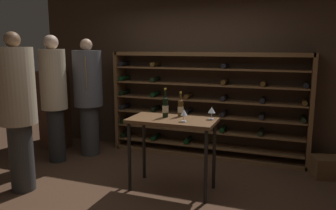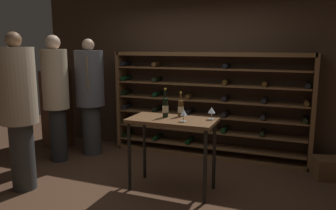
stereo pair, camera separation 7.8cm
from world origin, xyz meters
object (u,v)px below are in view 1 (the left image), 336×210
(person_bystander_red_print, at_px, (54,93))
(wine_glass_stemmed_left, at_px, (212,110))
(wine_bottle_green_slim, at_px, (165,107))
(wine_glass_stemmed_right, at_px, (184,113))
(tasting_table, at_px, (172,129))
(display_cabinet, at_px, (55,110))
(person_guest_plum_blouse, at_px, (17,105))
(wine_bottle_red_label, at_px, (181,107))
(wine_crate, at_px, (331,167))
(person_host_in_suit, at_px, (88,92))
(wine_rack, at_px, (205,106))

(person_bystander_red_print, distance_m, wine_glass_stemmed_left, 2.57)
(wine_bottle_green_slim, xyz_separation_m, wine_glass_stemmed_right, (0.30, -0.15, -0.03))
(tasting_table, bearing_deg, display_cabinet, 159.68)
(tasting_table, height_order, wine_glass_stemmed_left, wine_glass_stemmed_left)
(person_guest_plum_blouse, bearing_deg, wine_bottle_red_label, -30.66)
(tasting_table, bearing_deg, person_bystander_red_print, 170.10)
(wine_bottle_green_slim, height_order, wine_glass_stemmed_right, wine_bottle_green_slim)
(wine_bottle_red_label, bearing_deg, person_guest_plum_blouse, -155.33)
(wine_crate, distance_m, wine_glass_stemmed_left, 2.03)
(tasting_table, height_order, wine_glass_stemmed_right, wine_glass_stemmed_right)
(display_cabinet, xyz_separation_m, wine_glass_stemmed_right, (2.78, -1.05, 0.34))
(person_host_in_suit, relative_size, wine_glass_stemmed_right, 13.15)
(wine_bottle_red_label, height_order, wine_glass_stemmed_left, wine_bottle_red_label)
(person_bystander_red_print, bearing_deg, person_host_in_suit, -119.47)
(wine_crate, height_order, wine_bottle_red_label, wine_bottle_red_label)
(person_bystander_red_print, bearing_deg, tasting_table, 173.37)
(wine_bottle_red_label, height_order, wine_glass_stemmed_right, wine_bottle_red_label)
(wine_rack, height_order, person_host_in_suit, person_host_in_suit)
(person_bystander_red_print, bearing_deg, wine_glass_stemmed_left, 178.37)
(tasting_table, bearing_deg, wine_crate, 30.57)
(wine_rack, distance_m, wine_glass_stemmed_right, 1.53)
(person_bystander_red_print, relative_size, person_host_in_suit, 1.03)
(tasting_table, bearing_deg, wine_glass_stemmed_right, -26.19)
(wine_bottle_green_slim, bearing_deg, person_host_in_suit, 154.98)
(display_cabinet, distance_m, wine_glass_stemmed_right, 3.00)
(person_host_in_suit, distance_m, wine_glass_stemmed_right, 2.18)
(tasting_table, xyz_separation_m, wine_crate, (1.97, 1.16, -0.67))
(wine_bottle_red_label, relative_size, wine_glass_stemmed_right, 2.16)
(wine_crate, bearing_deg, wine_glass_stemmed_left, -145.92)
(wine_rack, distance_m, tasting_table, 1.43)
(wine_bottle_red_label, height_order, wine_bottle_green_slim, wine_bottle_green_slim)
(display_cabinet, xyz_separation_m, wine_bottle_green_slim, (2.49, -0.90, 0.37))
(display_cabinet, bearing_deg, tasting_table, -20.32)
(person_bystander_red_print, xyz_separation_m, display_cabinet, (-0.51, 0.60, -0.41))
(person_host_in_suit, height_order, wine_crate, person_host_in_suit)
(tasting_table, xyz_separation_m, person_host_in_suit, (-1.79, 0.84, 0.27))
(person_bystander_red_print, xyz_separation_m, wine_glass_stemmed_right, (2.28, -0.46, -0.07))
(person_guest_plum_blouse, bearing_deg, wine_rack, -6.81)
(person_bystander_red_print, distance_m, wine_glass_stemmed_right, 2.32)
(person_host_in_suit, xyz_separation_m, wine_crate, (3.76, 0.32, -0.93))
(wine_bottle_green_slim, bearing_deg, wine_crate, 27.85)
(wine_crate, bearing_deg, tasting_table, -149.43)
(wine_bottle_green_slim, distance_m, wine_glass_stemmed_right, 0.33)
(tasting_table, distance_m, wine_glass_stemmed_left, 0.54)
(wine_glass_stemmed_left, bearing_deg, wine_bottle_green_slim, -171.76)
(display_cabinet, bearing_deg, person_bystander_red_print, -49.76)
(person_guest_plum_blouse, bearing_deg, person_host_in_suit, 34.37)
(person_bystander_red_print, bearing_deg, wine_bottle_green_slim, 174.55)
(display_cabinet, bearing_deg, person_guest_plum_blouse, -63.81)
(wine_glass_stemmed_left, height_order, wine_glass_stemmed_right, wine_glass_stemmed_left)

